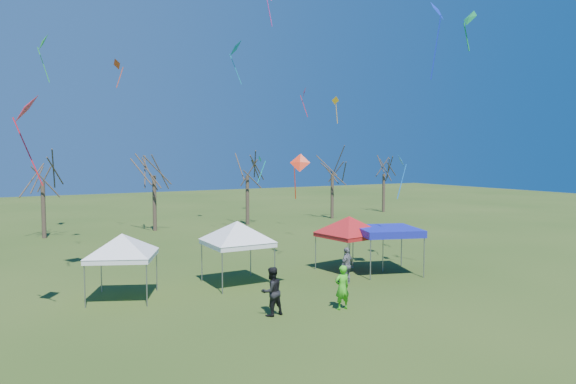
% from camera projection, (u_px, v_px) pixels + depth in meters
% --- Properties ---
extents(ground, '(140.00, 140.00, 0.00)m').
position_uv_depth(ground, '(353.00, 296.00, 23.04)').
color(ground, '#2B4516').
rests_on(ground, ground).
extents(tree_1, '(3.42, 3.42, 7.54)m').
position_uv_depth(tree_1, '(42.00, 162.00, 38.70)').
color(tree_1, '#3D2D21').
rests_on(tree_1, ground).
extents(tree_2, '(3.71, 3.71, 8.18)m').
position_uv_depth(tree_2, '(154.00, 156.00, 42.57)').
color(tree_2, '#3D2D21').
rests_on(tree_2, ground).
extents(tree_3, '(3.59, 3.59, 7.91)m').
position_uv_depth(tree_3, '(247.00, 158.00, 46.43)').
color(tree_3, '#3D2D21').
rests_on(tree_3, ground).
extents(tree_4, '(3.58, 3.58, 7.89)m').
position_uv_depth(tree_4, '(332.00, 158.00, 50.99)').
color(tree_4, '#3D2D21').
rests_on(tree_4, ground).
extents(tree_5, '(3.39, 3.39, 7.46)m').
position_uv_depth(tree_5, '(384.00, 161.00, 56.93)').
color(tree_5, '#3D2D21').
rests_on(tree_5, ground).
extents(tent_white_west, '(3.56, 3.56, 3.35)m').
position_uv_depth(tent_white_west, '(122.00, 238.00, 22.34)').
color(tent_white_west, gray).
rests_on(tent_white_west, ground).
extents(tent_white_mid, '(4.08, 4.08, 3.60)m').
position_uv_depth(tent_white_mid, '(237.00, 225.00, 24.94)').
color(tent_white_mid, gray).
rests_on(tent_white_mid, ground).
extents(tent_red, '(3.89, 3.89, 3.46)m').
position_uv_depth(tent_red, '(349.00, 220.00, 27.93)').
color(tent_red, gray).
rests_on(tent_red, ground).
extents(tent_blue, '(3.94, 3.94, 2.44)m').
position_uv_depth(tent_blue, '(387.00, 231.00, 27.46)').
color(tent_blue, gray).
rests_on(tent_blue, ground).
extents(person_dark, '(1.02, 0.84, 1.93)m').
position_uv_depth(person_dark, '(272.00, 291.00, 20.14)').
color(person_dark, black).
rests_on(person_dark, ground).
extents(person_grey, '(1.15, 0.84, 1.82)m').
position_uv_depth(person_grey, '(347.00, 266.00, 25.13)').
color(person_grey, slate).
rests_on(person_grey, ground).
extents(person_green, '(0.68, 0.45, 1.83)m').
position_uv_depth(person_green, '(342.00, 287.00, 20.95)').
color(person_green, green).
rests_on(person_green, ground).
extents(kite_2, '(0.88, 1.51, 3.63)m').
position_uv_depth(kite_2, '(43.00, 42.00, 38.30)').
color(kite_2, green).
rests_on(kite_2, ground).
extents(kite_25, '(0.57, 0.89, 1.87)m').
position_uv_depth(kite_25, '(470.00, 18.00, 23.68)').
color(kite_25, '#179741').
rests_on(kite_25, ground).
extents(kite_12, '(0.82, 0.38, 2.55)m').
position_uv_depth(kite_12, '(335.00, 101.00, 47.72)').
color(kite_12, orange).
rests_on(kite_12, ground).
extents(kite_17, '(0.88, 0.98, 2.67)m').
position_uv_depth(kite_17, '(401.00, 162.00, 30.24)').
color(kite_17, '#1579E6').
rests_on(kite_17, ground).
extents(kite_11, '(1.44, 1.63, 2.93)m').
position_uv_depth(kite_11, '(235.00, 48.00, 33.93)').
color(kite_11, '#0B88A8').
rests_on(kite_11, ground).
extents(kite_5, '(1.31, 1.15, 3.58)m').
position_uv_depth(kite_5, '(438.00, 12.00, 23.12)').
color(kite_5, '#132ED2').
rests_on(kite_5, ground).
extents(kite_14, '(1.04, 1.40, 3.36)m').
position_uv_depth(kite_14, '(26.00, 109.00, 18.15)').
color(kite_14, red).
rests_on(kite_14, ground).
extents(kite_22, '(0.78, 0.83, 2.50)m').
position_uv_depth(kite_22, '(260.00, 160.00, 46.31)').
color(kite_22, '#0DCBAC').
rests_on(kite_22, ground).
extents(kite_1, '(1.01, 0.93, 2.03)m').
position_uv_depth(kite_1, '(300.00, 163.00, 22.34)').
color(kite_1, red).
rests_on(kite_1, ground).
extents(kite_19, '(0.78, 0.90, 2.41)m').
position_uv_depth(kite_19, '(304.00, 93.00, 40.98)').
color(kite_19, red).
rests_on(kite_19, ground).
extents(kite_13, '(0.79, 0.99, 2.31)m').
position_uv_depth(kite_13, '(117.00, 65.00, 39.74)').
color(kite_13, '#E14215').
rests_on(kite_13, ground).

